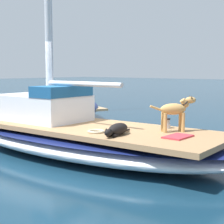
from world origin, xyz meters
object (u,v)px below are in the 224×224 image
(deck_winch, at_px, (167,123))
(sailboat_main, at_px, (78,139))
(deck_towel, at_px, (178,137))
(moored_boat_starboard_side, at_px, (57,102))
(dog_tan, at_px, (175,110))
(dog_black, at_px, (117,129))
(coiled_rope, at_px, (96,131))

(deck_winch, bearing_deg, sailboat_main, 115.08)
(deck_towel, xyz_separation_m, moored_boat_starboard_side, (4.11, 8.10, -0.15))
(dog_tan, distance_m, moored_boat_starboard_side, 8.58)
(dog_black, height_order, deck_winch, dog_black)
(sailboat_main, relative_size, moored_boat_starboard_side, 0.90)
(dog_black, bearing_deg, moored_boat_starboard_side, 56.93)
(dog_tan, height_order, deck_towel, dog_tan)
(sailboat_main, distance_m, deck_winch, 2.00)
(dog_tan, distance_m, deck_towel, 0.72)
(dog_black, distance_m, coiled_rope, 0.50)
(coiled_rope, relative_size, moored_boat_starboard_side, 0.04)
(deck_winch, relative_size, coiled_rope, 0.65)
(dog_black, relative_size, coiled_rope, 2.92)
(coiled_rope, bearing_deg, sailboat_main, 64.01)
(sailboat_main, xyz_separation_m, dog_tan, (0.56, -2.13, 0.75))
(sailboat_main, xyz_separation_m, deck_winch, (0.83, -1.77, 0.42))
(coiled_rope, height_order, moored_boat_starboard_side, moored_boat_starboard_side)
(deck_winch, xyz_separation_m, coiled_rope, (-1.33, 0.75, -0.08))
(dog_black, height_order, moored_boat_starboard_side, moored_boat_starboard_side)
(dog_black, bearing_deg, deck_winch, -11.10)
(sailboat_main, height_order, deck_winch, deck_winch)
(sailboat_main, relative_size, dog_black, 7.81)
(dog_tan, bearing_deg, coiled_rope, 133.77)
(dog_tan, height_order, deck_winch, dog_tan)
(dog_black, bearing_deg, dog_tan, -31.09)
(deck_winch, xyz_separation_m, deck_towel, (-0.74, -0.71, -0.08))
(sailboat_main, distance_m, moored_boat_starboard_side, 7.01)
(deck_towel, bearing_deg, dog_black, 119.39)
(deck_winch, height_order, moored_boat_starboard_side, moored_boat_starboard_side)
(deck_winch, bearing_deg, deck_towel, -136.36)
(dog_black, xyz_separation_m, dog_tan, (1.02, -0.61, 0.32))
(moored_boat_starboard_side, bearing_deg, dog_black, -123.07)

